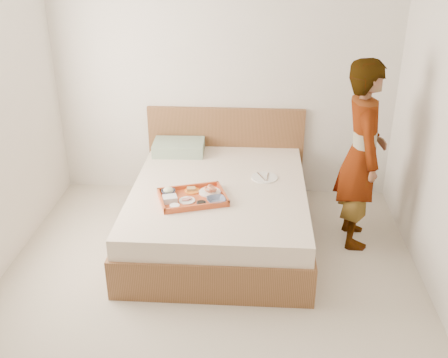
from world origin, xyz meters
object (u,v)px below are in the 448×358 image
Objects in this scene: tray at (193,197)px; dinner_plate at (264,177)px; person at (362,155)px; bed at (219,212)px.

dinner_plate is (0.62, 0.47, -0.02)m from tray.
person is (1.45, 0.32, 0.29)m from tray.
dinner_plate is at bearing 25.36° from bed.
person is at bearing -10.00° from dinner_plate.
tray reaches higher than bed.
tray is at bearing -127.10° from bed.
dinner_plate is 0.90m from person.
person reaches higher than dinner_plate.
person is at bearing -5.74° from tray.
bed is at bearing 91.21° from person.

